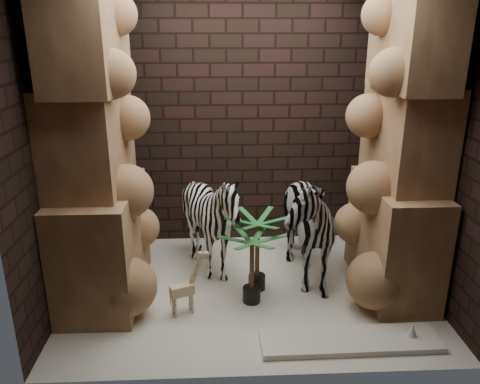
{
  "coord_description": "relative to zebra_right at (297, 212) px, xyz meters",
  "views": [
    {
      "loc": [
        -0.29,
        -4.18,
        2.51
      ],
      "look_at": [
        -0.08,
        0.15,
        0.99
      ],
      "focal_mm": 35.59,
      "sensor_mm": 36.0,
      "label": 1
    }
  ],
  "objects": [
    {
      "name": "wall_back",
      "position": [
        -0.5,
        1.0,
        0.77
      ],
      "size": [
        3.5,
        0.0,
        3.5
      ],
      "primitive_type": "plane",
      "rotation": [
        1.57,
        0.0,
        0.0
      ],
      "color": "black",
      "rests_on": "ground"
    },
    {
      "name": "surfboard",
      "position": [
        0.29,
        -1.15,
        -0.7
      ],
      "size": [
        1.5,
        0.38,
        0.05
      ],
      "primitive_type": "cube",
      "rotation": [
        0.0,
        0.0,
        0.01
      ],
      "color": "white",
      "rests_on": "floor"
    },
    {
      "name": "wall_left",
      "position": [
        -2.25,
        -0.25,
        0.77
      ],
      "size": [
        0.0,
        3.0,
        3.0
      ],
      "primitive_type": "plane",
      "rotation": [
        1.57,
        0.0,
        1.57
      ],
      "color": "black",
      "rests_on": "ground"
    },
    {
      "name": "zebra_left",
      "position": [
        -0.87,
        0.11,
        -0.19
      ],
      "size": [
        1.32,
        1.46,
        1.08
      ],
      "primitive_type": "imported",
      "rotation": [
        0.0,
        0.0,
        -0.36
      ],
      "color": "white",
      "rests_on": "floor"
    },
    {
      "name": "palm_back",
      "position": [
        -0.49,
        -0.47,
        -0.37
      ],
      "size": [
        0.36,
        0.36,
        0.72
      ],
      "primitive_type": null,
      "color": "#1D602A",
      "rests_on": "floor"
    },
    {
      "name": "floor",
      "position": [
        -0.5,
        -0.25,
        -0.73
      ],
      "size": [
        3.5,
        3.5,
        0.0
      ],
      "primitive_type": "plane",
      "color": "#E9E8C6",
      "rests_on": "ground"
    },
    {
      "name": "rock_pillar_right",
      "position": [
        0.92,
        -0.25,
        0.77
      ],
      "size": [
        0.58,
        1.25,
        3.0
      ],
      "primitive_type": null,
      "color": "tan",
      "rests_on": "floor"
    },
    {
      "name": "wall_right",
      "position": [
        1.25,
        -0.25,
        0.77
      ],
      "size": [
        0.0,
        3.0,
        3.0
      ],
      "primitive_type": "plane",
      "rotation": [
        1.57,
        0.0,
        -1.57
      ],
      "color": "black",
      "rests_on": "ground"
    },
    {
      "name": "rock_pillar_left",
      "position": [
        -1.9,
        -0.25,
        0.77
      ],
      "size": [
        0.68,
        1.3,
        3.0
      ],
      "primitive_type": null,
      "color": "tan",
      "rests_on": "floor"
    },
    {
      "name": "wall_front",
      "position": [
        -0.5,
        -1.5,
        0.77
      ],
      "size": [
        3.5,
        0.0,
        3.5
      ],
      "primitive_type": "plane",
      "rotation": [
        -1.57,
        0.0,
        0.0
      ],
      "color": "black",
      "rests_on": "ground"
    },
    {
      "name": "palm_front",
      "position": [
        -0.42,
        -0.24,
        -0.33
      ],
      "size": [
        0.36,
        0.36,
        0.8
      ],
      "primitive_type": null,
      "color": "#1D602A",
      "rests_on": "floor"
    },
    {
      "name": "zebra_right",
      "position": [
        0.0,
        0.0,
        0.0
      ],
      "size": [
        0.83,
        1.31,
        1.46
      ],
      "primitive_type": "imported",
      "rotation": [
        0.0,
        0.0,
        0.14
      ],
      "color": "white",
      "rests_on": "floor"
    },
    {
      "name": "giraffe_toy",
      "position": [
        -1.13,
        -0.65,
        -0.41
      ],
      "size": [
        0.34,
        0.23,
        0.63
      ],
      "primitive_type": null,
      "rotation": [
        0.0,
        0.0,
        0.41
      ],
      "color": "beige",
      "rests_on": "floor"
    }
  ]
}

